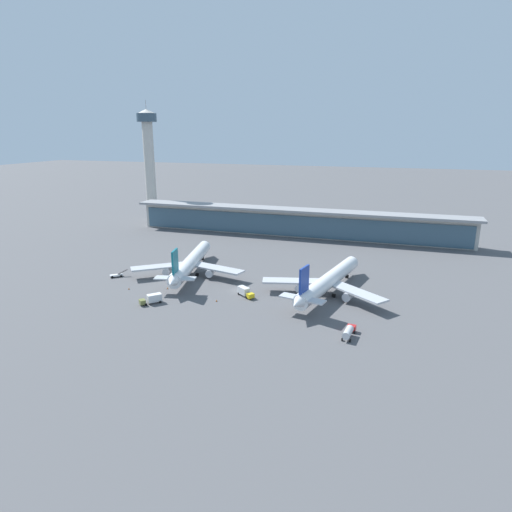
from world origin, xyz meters
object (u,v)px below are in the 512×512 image
(safety_cone_alpha, at_px, (167,288))
(safety_cone_bravo, at_px, (129,289))
(airliner_left_stand, at_px, (191,263))
(control_tower, at_px, (149,157))
(service_truck_near_nose_yellow, at_px, (245,292))
(service_truck_mid_apron_olive, at_px, (152,299))
(service_truck_under_wing_red, at_px, (349,331))
(service_truck_by_tail_white, at_px, (117,275))
(safety_cone_charlie, at_px, (216,301))
(airliner_centre_stand, at_px, (328,281))

(safety_cone_alpha, xyz_separation_m, safety_cone_bravo, (-12.98, -4.85, 0.00))
(airliner_left_stand, bearing_deg, control_tower, 127.81)
(service_truck_near_nose_yellow, xyz_separation_m, safety_cone_bravo, (-42.16, -6.61, -1.37))
(service_truck_mid_apron_olive, distance_m, control_tower, 151.33)
(service_truck_under_wing_red, relative_size, safety_cone_alpha, 12.53)
(control_tower, bearing_deg, safety_cone_bravo, -63.05)
(service_truck_mid_apron_olive, distance_m, safety_cone_bravo, 17.88)
(service_truck_by_tail_white, distance_m, safety_cone_bravo, 16.67)
(safety_cone_alpha, relative_size, safety_cone_bravo, 1.00)
(service_truck_mid_apron_olive, xyz_separation_m, safety_cone_bravo, (-15.19, 9.34, -1.37))
(service_truck_under_wing_red, relative_size, safety_cone_charlie, 12.53)
(service_truck_mid_apron_olive, relative_size, safety_cone_alpha, 9.90)
(service_truck_near_nose_yellow, relative_size, safety_cone_charlie, 10.38)
(service_truck_mid_apron_olive, bearing_deg, service_truck_by_tail_white, 143.93)
(service_truck_by_tail_white, relative_size, control_tower, 0.08)
(airliner_left_stand, bearing_deg, safety_cone_bravo, -121.01)
(service_truck_under_wing_red, bearing_deg, safety_cone_charlie, 163.55)
(control_tower, bearing_deg, service_truck_mid_apron_olive, -59.40)
(service_truck_under_wing_red, height_order, safety_cone_charlie, service_truck_under_wing_red)
(service_truck_near_nose_yellow, relative_size, safety_cone_bravo, 10.38)
(airliner_left_stand, distance_m, airliner_centre_stand, 55.69)
(service_truck_by_tail_white, bearing_deg, service_truck_mid_apron_olive, -36.07)
(airliner_centre_stand, relative_size, safety_cone_alpha, 83.40)
(airliner_left_stand, relative_size, service_truck_under_wing_red, 6.65)
(service_truck_near_nose_yellow, bearing_deg, safety_cone_alpha, -176.55)
(service_truck_under_wing_red, distance_m, safety_cone_charlie, 47.34)
(service_truck_under_wing_red, xyz_separation_m, service_truck_mid_apron_olive, (-64.93, 5.14, -0.02))
(safety_cone_charlie, bearing_deg, service_truck_mid_apron_olive, -157.10)
(safety_cone_bravo, bearing_deg, airliner_centre_stand, 13.97)
(service_truck_under_wing_red, bearing_deg, control_tower, 136.75)
(airliner_centre_stand, xyz_separation_m, service_truck_mid_apron_olive, (-53.86, -26.51, -3.24))
(control_tower, distance_m, safety_cone_charlie, 155.86)
(safety_cone_alpha, bearing_deg, service_truck_by_tail_white, 166.69)
(airliner_left_stand, bearing_deg, service_truck_by_tail_white, -155.82)
(airliner_centre_stand, distance_m, service_truck_near_nose_yellow, 29.08)
(airliner_left_stand, bearing_deg, safety_cone_charlie, -48.38)
(airliner_centre_stand, bearing_deg, safety_cone_charlie, -151.99)
(airliner_centre_stand, bearing_deg, service_truck_near_nose_yellow, -158.55)
(service_truck_under_wing_red, relative_size, service_truck_mid_apron_olive, 1.27)
(airliner_centre_stand, relative_size, safety_cone_charlie, 83.40)
(service_truck_under_wing_red, relative_size, safety_cone_bravo, 12.53)
(service_truck_by_tail_white, height_order, safety_cone_charlie, service_truck_by_tail_white)
(service_truck_by_tail_white, bearing_deg, safety_cone_bravo, -40.88)
(airliner_centre_stand, bearing_deg, airliner_left_stand, 174.33)
(airliner_left_stand, distance_m, safety_cone_charlie, 32.11)
(airliner_centre_stand, relative_size, service_truck_mid_apron_olive, 8.42)
(service_truck_near_nose_yellow, bearing_deg, service_truck_mid_apron_olive, -149.41)
(service_truck_mid_apron_olive, bearing_deg, service_truck_near_nose_yellow, 30.59)
(airliner_centre_stand, relative_size, service_truck_by_tail_white, 9.81)
(airliner_left_stand, relative_size, airliner_centre_stand, 1.00)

